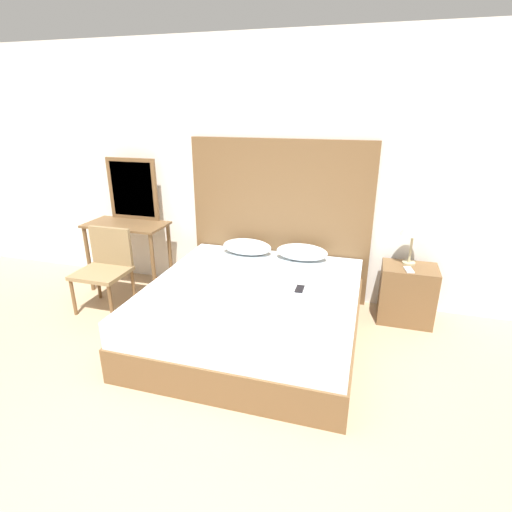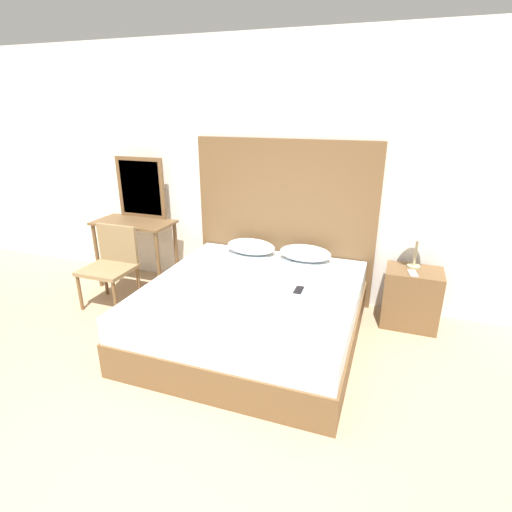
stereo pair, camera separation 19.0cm
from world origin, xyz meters
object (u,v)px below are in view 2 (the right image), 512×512
(nightstand, at_px, (411,298))
(phone_on_nightstand, at_px, (413,273))
(vanity_desk, at_px, (135,234))
(chair, at_px, (112,261))
(bed, at_px, (252,313))
(table_lamp, at_px, (419,230))
(phone_on_bed, at_px, (299,290))

(nightstand, relative_size, phone_on_nightstand, 3.58)
(vanity_desk, height_order, chair, chair)
(phone_on_nightstand, bearing_deg, bed, -153.95)
(vanity_desk, bearing_deg, phone_on_nightstand, 0.06)
(table_lamp, relative_size, vanity_desk, 0.53)
(phone_on_bed, distance_m, vanity_desk, 2.18)
(bed, distance_m, phone_on_bed, 0.49)
(phone_on_bed, bearing_deg, chair, 176.20)
(bed, height_order, nightstand, nightstand)
(bed, distance_m, chair, 1.69)
(table_lamp, height_order, chair, table_lamp)
(nightstand, relative_size, vanity_desk, 0.63)
(chair, bearing_deg, nightstand, 10.51)
(table_lamp, distance_m, vanity_desk, 3.05)
(vanity_desk, relative_size, chair, 1.08)
(bed, relative_size, vanity_desk, 2.11)
(bed, distance_m, phone_on_nightstand, 1.52)
(table_lamp, xyz_separation_m, chair, (-3.01, -0.64, -0.47))
(table_lamp, relative_size, chair, 0.57)
(bed, distance_m, nightstand, 1.55)
(nightstand, bearing_deg, phone_on_nightstand, -103.58)
(phone_on_bed, xyz_separation_m, vanity_desk, (-2.09, 0.60, 0.10))
(phone_on_bed, bearing_deg, vanity_desk, 164.02)
(vanity_desk, distance_m, chair, 0.49)
(phone_on_bed, relative_size, chair, 0.18)
(bed, xyz_separation_m, phone_on_nightstand, (1.34, 0.65, 0.32))
(bed, relative_size, phone_on_nightstand, 11.91)
(phone_on_bed, xyz_separation_m, chair, (-2.07, 0.14, -0.05))
(phone_on_bed, xyz_separation_m, phone_on_nightstand, (0.93, 0.60, 0.05))
(phone_on_nightstand, bearing_deg, phone_on_bed, -146.93)
(nightstand, relative_size, table_lamp, 1.20)
(nightstand, xyz_separation_m, phone_on_nightstand, (-0.02, -0.10, 0.29))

